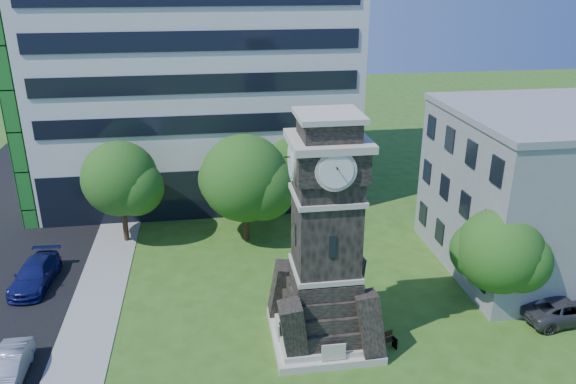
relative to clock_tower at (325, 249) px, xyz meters
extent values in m
plane|color=#325919|center=(-3.00, -2.00, -5.28)|extent=(160.00, 160.00, 0.00)
cube|color=gray|center=(-12.50, 3.00, -5.25)|extent=(3.00, 70.00, 0.06)
cube|color=beige|center=(0.00, 0.00, -5.08)|extent=(5.40, 5.40, 0.40)
cube|color=beige|center=(0.00, 0.00, -4.73)|extent=(4.80, 4.80, 0.30)
cube|color=black|center=(0.00, 0.00, 1.92)|extent=(3.00, 3.00, 6.40)
cube|color=beige|center=(0.00, 0.00, -1.08)|extent=(3.25, 3.25, 0.25)
cube|color=beige|center=(0.00, 0.00, 2.92)|extent=(3.25, 3.25, 0.25)
cube|color=black|center=(0.00, -1.52, 0.92)|extent=(0.35, 0.08, 1.10)
cube|color=black|center=(0.00, 0.00, 4.72)|extent=(3.30, 3.30, 1.60)
cube|color=beige|center=(0.00, 0.00, 5.62)|extent=(3.70, 3.70, 0.35)
cylinder|color=white|center=(0.00, -1.77, 4.72)|extent=(1.56, 0.06, 1.56)
cylinder|color=white|center=(-1.77, 0.00, 4.72)|extent=(0.06, 1.56, 1.56)
cube|color=black|center=(0.00, 0.00, 6.22)|extent=(2.60, 2.60, 0.90)
cube|color=beige|center=(0.00, 0.00, 6.82)|extent=(3.00, 3.00, 0.25)
cube|color=white|center=(-6.00, 24.00, 8.72)|extent=(25.00, 15.00, 28.00)
cube|color=black|center=(-6.00, 16.80, -3.28)|extent=(24.50, 0.80, 4.00)
cube|color=gray|center=(17.00, 6.00, -0.28)|extent=(15.00, 12.00, 10.00)
imported|color=#999BA0|center=(-15.47, -1.11, -4.59)|extent=(1.54, 4.23, 1.39)
imported|color=navy|center=(-16.53, 7.90, -4.54)|extent=(2.49, 5.27, 1.49)
imported|color=#424347|center=(13.62, -0.39, -4.60)|extent=(5.06, 2.68, 1.35)
cube|color=black|center=(1.98, -1.41, -4.97)|extent=(0.05, 0.40, 0.62)
cube|color=black|center=(3.49, -1.41, -4.97)|extent=(0.05, 0.40, 0.62)
cube|color=black|center=(2.73, -1.41, -4.88)|extent=(1.60, 0.43, 0.04)
cube|color=black|center=(2.73, -1.21, -4.63)|extent=(1.60, 0.04, 0.36)
cylinder|color=#332114|center=(-11.69, 13.36, -3.89)|extent=(0.37, 0.37, 2.78)
sphere|color=#1B5619|center=(-11.69, 13.36, -0.49)|extent=(5.24, 5.24, 5.24)
sphere|color=#1B5619|center=(-10.64, 12.84, -1.03)|extent=(3.93, 3.93, 3.93)
sphere|color=#1B5619|center=(-12.61, 14.02, -0.79)|extent=(3.67, 3.67, 3.67)
cylinder|color=#332114|center=(-3.12, 12.24, -3.90)|extent=(0.39, 0.39, 2.77)
sphere|color=#37671E|center=(-3.12, 12.24, -0.52)|extent=(6.16, 6.16, 6.16)
sphere|color=#37671E|center=(-1.89, 11.63, -1.05)|extent=(4.62, 4.62, 4.62)
sphere|color=#37671E|center=(-4.20, 13.01, -0.82)|extent=(4.31, 4.31, 4.31)
cylinder|color=#332114|center=(0.95, 17.39, -4.11)|extent=(0.38, 0.38, 2.35)
sphere|color=#28581A|center=(0.95, 17.39, -1.24)|extent=(5.01, 5.01, 5.01)
sphere|color=#28581A|center=(1.95, 16.89, -1.69)|extent=(3.76, 3.76, 3.76)
sphere|color=#28581A|center=(0.07, 18.02, -1.50)|extent=(3.51, 3.51, 3.51)
cylinder|color=#332114|center=(10.00, 1.01, -4.15)|extent=(0.31, 0.31, 2.27)
sphere|color=#285F1C|center=(10.00, 1.01, -1.38)|extent=(4.72, 4.72, 4.72)
sphere|color=#285F1C|center=(10.95, 0.54, -1.82)|extent=(3.54, 3.54, 3.54)
sphere|color=#285F1C|center=(9.18, 1.60, -1.63)|extent=(3.30, 3.30, 3.30)
camera|label=1|loc=(-5.50, -24.38, 12.97)|focal=35.00mm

